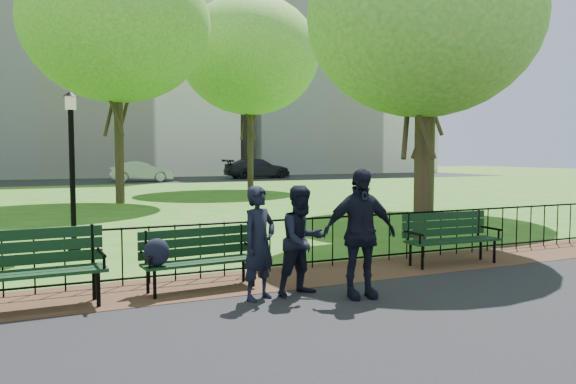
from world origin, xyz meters
name	(u,v)px	position (x,y,z in m)	size (l,w,h in m)	color
ground	(287,306)	(0.00, 0.00, 0.00)	(120.00, 120.00, 0.00)	#306019
dirt_strip	(247,281)	(0.00, 1.50, 0.01)	(60.00, 1.60, 0.01)	#3D2619
far_street	(78,182)	(0.00, 35.00, 0.01)	(70.00, 9.00, 0.01)	black
iron_fence	(236,246)	(0.00, 2.00, 0.50)	(24.06, 0.06, 1.00)	black
apartment_mid	(86,9)	(2.00, 48.00, 15.00)	(24.00, 15.00, 30.00)	silver
apartment_east	(321,61)	(26.00, 48.00, 12.00)	(20.00, 15.00, 24.00)	silver
park_bench_main	(184,252)	(-1.04, 1.27, 0.59)	(1.75, 0.67, 0.97)	black
park_bench_left_a	(24,261)	(-3.12, 1.23, 0.64)	(1.99, 0.68, 1.12)	black
park_bench_right_a	(449,232)	(3.81, 1.31, 0.58)	(1.81, 0.64, 1.02)	black
lamppost	(72,165)	(-2.24, 5.59, 1.77)	(0.29, 0.29, 3.25)	black
tree_near_e	(423,18)	(4.94, 3.59, 4.97)	(5.14, 5.14, 7.17)	#2D2116
tree_mid_e	(432,7)	(9.33, 8.74, 6.85)	(7.08, 7.08, 9.87)	#2D2116
tree_far_c	(117,23)	(0.22, 16.56, 7.09)	(7.33, 7.33, 10.21)	#2D2116
tree_far_e	(250,56)	(7.85, 21.94, 7.21)	(7.45, 7.45, 10.38)	#2D2116
person_left	(259,243)	(-0.22, 0.44, 0.79)	(0.57, 0.37, 1.55)	black
person_mid	(302,240)	(0.43, 0.43, 0.79)	(0.75, 0.39, 1.55)	black
person_right	(360,233)	(1.08, -0.03, 0.91)	(1.05, 0.43, 1.79)	black
sedan_silver	(142,171)	(4.07, 33.17, 0.71)	(1.49, 4.26, 1.41)	#96999D
sedan_dark	(258,168)	(13.23, 34.49, 0.79)	(2.17, 5.34, 1.55)	black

